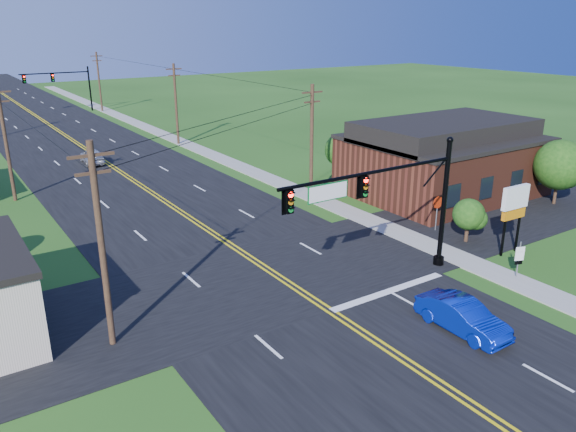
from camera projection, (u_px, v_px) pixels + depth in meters
ground at (438, 387)px, 21.58m from camera, size 260.00×260.00×0.00m
road_main at (87, 151)px, 60.93m from camera, size 16.00×220.00×0.04m
road_cross at (273, 276)px, 31.02m from camera, size 70.00×10.00×0.04m
sidewalk at (215, 156)px, 58.54m from camera, size 2.00×160.00×0.08m
signal_mast_main at (386, 199)px, 28.59m from camera, size 11.30×0.60×7.48m
signal_mast_far at (60, 83)px, 85.38m from camera, size 10.98×0.60×7.48m
brick_building at (442, 165)px, 45.44m from camera, size 14.20×11.20×4.70m
utility_pole_left_a at (101, 244)px, 22.94m from camera, size 1.80×0.28×9.00m
utility_pole_left_b at (6, 141)px, 42.62m from camera, size 1.80×0.28×9.00m
utility_pole_right_a at (312, 142)px, 42.48m from camera, size 1.80×0.28×9.00m
utility_pole_right_b at (176, 103)px, 62.94m from camera, size 1.80×0.28×9.00m
utility_pole_right_c at (99, 81)px, 86.55m from camera, size 1.80×0.28×9.00m
tree_right_front at (560, 165)px, 42.30m from camera, size 3.80×3.80×5.00m
tree_right_back at (342, 150)px, 49.56m from camera, size 3.00×3.00×4.10m
shrub_corner at (469, 214)px, 35.25m from camera, size 2.00×2.00×2.86m
blue_car at (462, 317)px, 25.23m from camera, size 1.58×4.50×1.48m
distant_car at (92, 156)px, 55.30m from camera, size 2.01×4.44×1.48m
route_sign at (519, 257)px, 30.38m from camera, size 0.51×0.23×2.14m
stop_sign at (438, 206)px, 37.19m from camera, size 0.87×0.12×2.43m
pylon_sign at (515, 205)px, 33.08m from camera, size 2.07×0.35×4.24m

